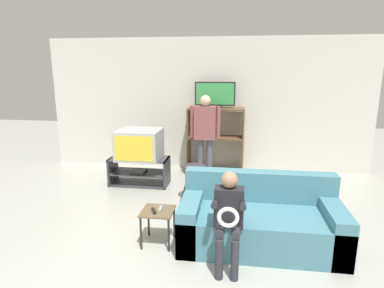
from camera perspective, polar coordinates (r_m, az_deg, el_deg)
ground_plane at (r=3.33m, az=-4.52°, el=-23.88°), size 18.00×18.00×0.00m
wall_back at (r=6.44m, az=2.53°, el=6.96°), size 6.40×0.06×2.60m
tv_stand at (r=5.76m, az=-9.31°, el=-4.81°), size 1.02×0.46×0.48m
television_main at (r=5.61m, az=-9.33°, el=-0.03°), size 0.73×0.66×0.50m
media_shelf at (r=6.26m, az=4.17°, el=0.74°), size 1.09×0.39×1.28m
television_flat at (r=6.14m, az=4.09°, el=8.58°), size 0.76×0.20×0.49m
folding_stool at (r=4.93m, az=0.39°, el=-4.97°), size 0.41×0.41×0.56m
snack_table at (r=3.82m, az=-6.09°, el=-12.55°), size 0.37×0.37×0.42m
remote_control_black at (r=3.76m, az=-6.81°, el=-11.72°), size 0.09×0.15×0.02m
remote_control_white at (r=3.81m, az=-5.62°, el=-11.36°), size 0.04×0.15×0.02m
couch at (r=3.92m, az=11.92°, el=-13.31°), size 1.82×0.89×0.79m
person_standing_adult at (r=5.68m, az=2.34°, el=2.47°), size 0.53×0.20×1.56m
person_seated_child at (r=3.31m, az=6.51°, el=-12.14°), size 0.33×0.43×1.00m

